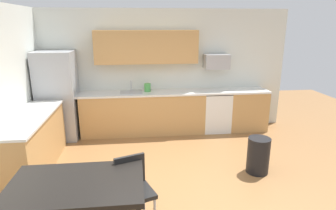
{
  "coord_description": "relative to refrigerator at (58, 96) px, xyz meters",
  "views": [
    {
      "loc": [
        -0.55,
        -3.8,
        2.37
      ],
      "look_at": [
        0.0,
        1.0,
        1.0
      ],
      "focal_mm": 30.58,
      "sensor_mm": 36.0,
      "label": 1
    }
  ],
  "objects": [
    {
      "name": "cabinet_run_back",
      "position": [
        1.78,
        0.08,
        -0.47
      ],
      "size": [
        2.69,
        0.6,
        0.9
      ],
      "primitive_type": "cube",
      "color": "tan",
      "rests_on": "ground"
    },
    {
      "name": "trash_bin",
      "position": [
        3.59,
        -1.94,
        -0.62
      ],
      "size": [
        0.36,
        0.36,
        0.6
      ],
      "primitive_type": "cylinder",
      "color": "black",
      "rests_on": "ground"
    },
    {
      "name": "countertop_back",
      "position": [
        2.18,
        0.08,
        -0.0
      ],
      "size": [
        4.8,
        0.64,
        0.04
      ],
      "primitive_type": "cube",
      "color": "silver",
      "rests_on": "cabinet_run_back"
    },
    {
      "name": "upper_cabinets_back",
      "position": [
        1.88,
        0.21,
        0.98
      ],
      "size": [
        2.2,
        0.34,
        0.7
      ],
      "primitive_type": "cube",
      "color": "tan"
    },
    {
      "name": "microwave",
      "position": [
        3.42,
        0.18,
        0.65
      ],
      "size": [
        0.54,
        0.36,
        0.32
      ],
      "primitive_type": "cube",
      "color": "#9EA0A5"
    },
    {
      "name": "dining_table",
      "position": [
        0.98,
        -3.28,
        -0.21
      ],
      "size": [
        1.4,
        0.9,
        0.78
      ],
      "color": "black",
      "rests_on": "ground"
    },
    {
      "name": "sink_faucet",
      "position": [
        1.52,
        0.26,
        0.12
      ],
      "size": [
        0.02,
        0.02,
        0.24
      ],
      "primitive_type": "cylinder",
      "color": "#B2B5BA",
      "rests_on": "countertop_back"
    },
    {
      "name": "wall_back",
      "position": [
        2.18,
        0.43,
        0.43
      ],
      "size": [
        5.8,
        0.1,
        2.7
      ],
      "primitive_type": "cube",
      "color": "silver",
      "rests_on": "ground"
    },
    {
      "name": "oven_range",
      "position": [
        3.42,
        0.08,
        -0.47
      ],
      "size": [
        0.6,
        0.6,
        0.91
      ],
      "color": "white",
      "rests_on": "ground"
    },
    {
      "name": "cabinet_run_left",
      "position": [
        -0.12,
        -1.42,
        -0.47
      ],
      "size": [
        0.6,
        2.0,
        0.9
      ],
      "primitive_type": "cube",
      "color": "tan",
      "rests_on": "ground"
    },
    {
      "name": "ground_plane",
      "position": [
        2.18,
        -2.22,
        -0.92
      ],
      "size": [
        12.0,
        12.0,
        0.0
      ],
      "primitive_type": "plane",
      "color": "olive"
    },
    {
      "name": "sink_basin",
      "position": [
        1.52,
        0.08,
        -0.04
      ],
      "size": [
        0.48,
        0.4,
        0.14
      ],
      "primitive_type": "cube",
      "color": "#A5A8AD",
      "rests_on": "countertop_back"
    },
    {
      "name": "kettle",
      "position": [
        1.88,
        0.13,
        0.1
      ],
      "size": [
        0.14,
        0.14,
        0.2
      ],
      "primitive_type": "cylinder",
      "color": "#4CA54C",
      "rests_on": "countertop_back"
    },
    {
      "name": "countertop_left",
      "position": [
        -0.12,
        -1.42,
        -0.0
      ],
      "size": [
        0.64,
        2.0,
        0.04
      ],
      "primitive_type": "cube",
      "color": "silver",
      "rests_on": "cabinet_run_left"
    },
    {
      "name": "chair_near_table",
      "position": [
        1.56,
        -2.97,
        -0.42
      ],
      "size": [
        0.51,
        0.51,
        0.85
      ],
      "color": "black",
      "rests_on": "ground"
    },
    {
      "name": "refrigerator",
      "position": [
        0.0,
        0.0,
        0.0
      ],
      "size": [
        0.76,
        0.7,
        1.85
      ],
      "primitive_type": "cube",
      "color": "#9EA0A5",
      "rests_on": "ground"
    },
    {
      "name": "cabinet_run_back_right",
      "position": [
        4.15,
        0.08,
        -0.47
      ],
      "size": [
        0.86,
        0.6,
        0.9
      ],
      "primitive_type": "cube",
      "color": "tan",
      "rests_on": "ground"
    }
  ]
}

